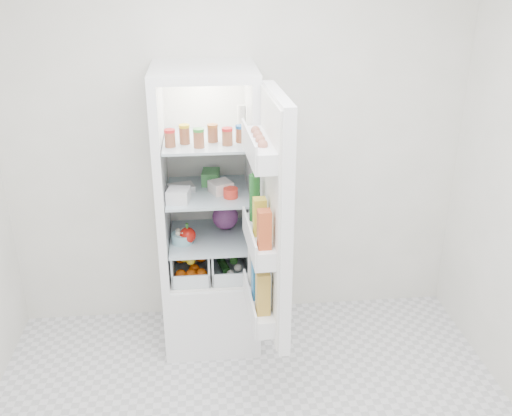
{
  "coord_description": "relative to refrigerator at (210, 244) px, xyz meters",
  "views": [
    {
      "loc": [
        -0.22,
        -2.04,
        2.35
      ],
      "look_at": [
        0.07,
        0.95,
        1.04
      ],
      "focal_mm": 40.0,
      "sensor_mm": 36.0,
      "label": 1
    }
  ],
  "objects": [
    {
      "name": "tub_white",
      "position": [
        -0.17,
        -0.22,
        0.43
      ],
      "size": [
        0.15,
        0.15,
        0.08
      ],
      "primitive_type": "cube",
      "rotation": [
        0.0,
        0.0,
        -0.19
      ],
      "color": "silver",
      "rests_on": "shelf_mid"
    },
    {
      "name": "fridge_door",
      "position": [
        0.31,
        -0.64,
        0.43
      ],
      "size": [
        0.19,
        0.6,
        1.3
      ],
      "rotation": [
        0.0,
        0.0,
        1.62
      ],
      "color": "white",
      "rests_on": "refrigerator"
    },
    {
      "name": "crisper_right",
      "position": [
        0.12,
        -0.06,
        -0.06
      ],
      "size": [
        0.23,
        0.46,
        0.22
      ],
      "primitive_type": null,
      "color": "silver",
      "rests_on": "refrigerator"
    },
    {
      "name": "shelf_top",
      "position": [
        -0.0,
        -0.06,
        0.71
      ],
      "size": [
        0.49,
        0.53,
        0.02
      ],
      "primitive_type": "cube",
      "color": "#A2B4BE",
      "rests_on": "refrigerator"
    },
    {
      "name": "condiment_jars",
      "position": [
        -0.0,
        -0.17,
        0.76
      ],
      "size": [
        0.46,
        0.16,
        0.08
      ],
      "color": "#B21919",
      "rests_on": "shelf_top"
    },
    {
      "name": "refrigerator",
      "position": [
        0.0,
        0.0,
        0.0
      ],
      "size": [
        0.6,
        0.6,
        1.8
      ],
      "color": "white",
      "rests_on": "ground"
    },
    {
      "name": "red_cabbage",
      "position": [
        0.11,
        0.05,
        0.17
      ],
      "size": [
        0.17,
        0.17,
        0.17
      ],
      "primitive_type": "sphere",
      "color": "#61215E",
      "rests_on": "shelf_low"
    },
    {
      "name": "room_walls",
      "position": [
        0.2,
        -1.25,
        0.93
      ],
      "size": [
        3.02,
        3.02,
        2.61
      ],
      "color": "silver",
      "rests_on": "ground"
    },
    {
      "name": "tub_green",
      "position": [
        0.02,
        0.06,
        0.43
      ],
      "size": [
        0.12,
        0.16,
        0.08
      ],
      "primitive_type": "cube",
      "rotation": [
        0.0,
        0.0,
        -0.11
      ],
      "color": "#439448",
      "rests_on": "shelf_mid"
    },
    {
      "name": "tin_red",
      "position": [
        0.13,
        -0.18,
        0.42
      ],
      "size": [
        0.11,
        0.11,
        0.06
      ],
      "primitive_type": "cylinder",
      "rotation": [
        0.0,
        0.0,
        0.34
      ],
      "color": "red",
      "rests_on": "shelf_mid"
    },
    {
      "name": "foil_tray",
      "position": [
        -0.16,
        -0.04,
        0.41
      ],
      "size": [
        0.17,
        0.15,
        0.04
      ],
      "primitive_type": "cube",
      "rotation": [
        0.0,
        0.0,
        0.26
      ],
      "color": "#BCBCC1",
      "rests_on": "shelf_mid"
    },
    {
      "name": "veg_pile",
      "position": [
        0.13,
        -0.06,
        -0.1
      ],
      "size": [
        0.16,
        0.3,
        0.1
      ],
      "color": "#1F4D19",
      "rests_on": "refrigerator"
    },
    {
      "name": "crisper_left",
      "position": [
        -0.12,
        -0.06,
        -0.06
      ],
      "size": [
        0.23,
        0.46,
        0.22
      ],
      "primitive_type": null,
      "color": "silver",
      "rests_on": "refrigerator"
    },
    {
      "name": "mushroom_bowl",
      "position": [
        -0.17,
        -0.13,
        0.11
      ],
      "size": [
        0.17,
        0.17,
        0.06
      ],
      "primitive_type": "cylinder",
      "rotation": [
        0.0,
        0.0,
        -0.4
      ],
      "color": "#87BCCA",
      "rests_on": "shelf_low"
    },
    {
      "name": "shelf_low",
      "position": [
        -0.0,
        -0.06,
        0.07
      ],
      "size": [
        0.49,
        0.53,
        0.01
      ],
      "primitive_type": "cube",
      "color": "#A2B4BE",
      "rests_on": "refrigerator"
    },
    {
      "name": "citrus_pile",
      "position": [
        -0.12,
        -0.09,
        -0.08
      ],
      "size": [
        0.2,
        0.31,
        0.16
      ],
      "color": "#F65E0C",
      "rests_on": "refrigerator"
    },
    {
      "name": "tub_cream",
      "position": [
        0.08,
        -0.09,
        0.43
      ],
      "size": [
        0.16,
        0.16,
        0.07
      ],
      "primitive_type": "cube",
      "rotation": [
        0.0,
        0.0,
        0.42
      ],
      "color": "silver",
      "rests_on": "shelf_mid"
    },
    {
      "name": "squeeze_bottle",
      "position": [
        0.21,
        -0.02,
        0.81
      ],
      "size": [
        0.06,
        0.06,
        0.18
      ],
      "primitive_type": "cylinder",
      "rotation": [
        0.0,
        0.0,
        -0.12
      ],
      "color": "silver",
      "rests_on": "shelf_top"
    },
    {
      "name": "bell_pepper",
      "position": [
        -0.13,
        -0.14,
        0.13
      ],
      "size": [
        0.1,
        0.1,
        0.1
      ],
      "primitive_type": "sphere",
      "color": "#B3120B",
      "rests_on": "shelf_low"
    },
    {
      "name": "shelf_mid",
      "position": [
        -0.0,
        -0.06,
        0.38
      ],
      "size": [
        0.49,
        0.53,
        0.02
      ],
      "primitive_type": "cube",
      "color": "#A2B4BE",
      "rests_on": "refrigerator"
    }
  ]
}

